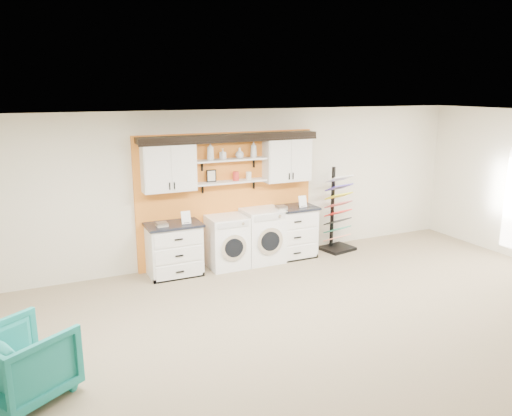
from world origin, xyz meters
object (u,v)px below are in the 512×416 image
base_cabinet_left (174,249)px  washer (227,242)px  base_cabinet_right (290,232)px  armchair (24,362)px  sample_rack (337,224)px  dryer (262,235)px

base_cabinet_left → washer: washer is taller
base_cabinet_right → armchair: (-4.64, -2.78, -0.10)m
base_cabinet_right → armchair: 5.41m
base_cabinet_left → sample_rack: 3.34m
washer → sample_rack: sample_rack is taller
base_cabinet_left → dryer: bearing=-0.1°
dryer → sample_rack: 1.65m
base_cabinet_left → armchair: base_cabinet_left is taller
washer → sample_rack: 2.36m
armchair → dryer: bearing=-88.2°
base_cabinet_left → dryer: (1.68, -0.00, 0.04)m
base_cabinet_right → washer: bearing=-179.9°
sample_rack → armchair: size_ratio=1.92×
washer → dryer: (0.71, -0.00, 0.03)m
armchair → washer: bearing=-82.9°
base_cabinet_right → dryer: size_ratio=1.01×
base_cabinet_right → armchair: bearing=-149.1°
sample_rack → armchair: (-5.72, -2.76, -0.13)m
base_cabinet_left → armchair: (-2.38, -2.78, -0.07)m
sample_rack → dryer: bearing=168.1°
base_cabinet_right → sample_rack: 1.08m
base_cabinet_left → armchair: bearing=-130.6°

